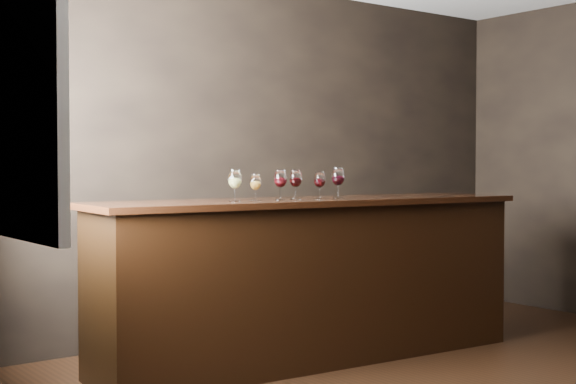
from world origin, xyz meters
TOP-DOWN VIEW (x-y plane):
  - room_shell at (-0.23, 0.11)m, footprint 5.02×4.52m
  - bar_counter at (-0.47, 1.17)m, footprint 3.11×0.88m
  - bar_top at (-0.47, 1.17)m, footprint 3.21×0.96m
  - back_bar_shelf at (-0.33, 2.03)m, footprint 2.13×0.40m
  - glass_white at (-1.11, 1.16)m, footprint 0.09×0.09m
  - glass_amber at (-0.94, 1.18)m, footprint 0.07×0.07m
  - glass_red_a at (-0.75, 1.16)m, footprint 0.09×0.09m
  - glass_red_b at (-0.61, 1.18)m, footprint 0.09×0.09m
  - glass_red_c at (-0.44, 1.14)m, footprint 0.08×0.08m
  - glass_red_d at (-0.27, 1.14)m, footprint 0.09×0.09m

SIDE VIEW (x-z plane):
  - back_bar_shelf at x=-0.33m, z-range 0.00..0.77m
  - bar_counter at x=-0.47m, z-range 0.00..1.07m
  - bar_top at x=-0.47m, z-range 1.07..1.11m
  - glass_amber at x=-0.94m, z-range 1.14..1.32m
  - glass_red_c at x=-0.44m, z-range 1.15..1.34m
  - glass_red_b at x=-0.61m, z-range 1.15..1.35m
  - glass_white at x=-1.11m, z-range 1.15..1.35m
  - glass_red_a at x=-0.75m, z-range 1.15..1.35m
  - glass_red_d at x=-0.27m, z-range 1.15..1.37m
  - room_shell at x=-0.23m, z-range 0.40..3.21m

